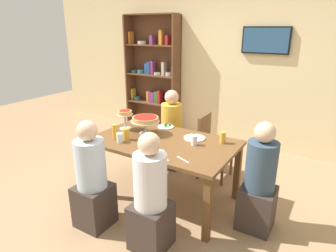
{
  "coord_description": "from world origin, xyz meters",
  "views": [
    {
      "loc": [
        1.65,
        -2.61,
        1.98
      ],
      "look_at": [
        0.0,
        0.1,
        0.89
      ],
      "focal_mm": 30.85,
      "sensor_mm": 36.0,
      "label": 1
    }
  ],
  "objects_px": {
    "diner_near_right": "(151,201)",
    "salad_plate_spare": "(195,138)",
    "beer_glass_amber_spare": "(223,138)",
    "cutlery_fork_far": "(163,158)",
    "diner_near_left": "(92,183)",
    "dining_table": "(164,147)",
    "deep_dish_pizza_stand": "(145,120)",
    "cutlery_fork_near": "(183,159)",
    "water_glass_clear_near": "(120,138)",
    "personal_pizza_stand": "(125,115)",
    "cutlery_knife_near": "(136,122)",
    "television": "(266,40)",
    "beer_glass_amber_tall": "(126,134)",
    "diner_head_east": "(259,185)",
    "water_glass_clear_far": "(194,140)",
    "bookshelf": "(154,75)",
    "salad_plate_near_diner": "(166,126)",
    "beer_glass_amber_short": "(115,131)",
    "salad_plate_far_diner": "(148,146)",
    "chair_far_right": "(211,143)",
    "diner_far_left": "(172,134)"
  },
  "relations": [
    {
      "from": "bookshelf",
      "to": "water_glass_clear_far",
      "type": "relative_size",
      "value": 19.8
    },
    {
      "from": "personal_pizza_stand",
      "to": "cutlery_fork_far",
      "type": "relative_size",
      "value": 1.38
    },
    {
      "from": "diner_near_left",
      "to": "diner_near_right",
      "type": "bearing_deg",
      "value": -86.72
    },
    {
      "from": "salad_plate_near_diner",
      "to": "salad_plate_far_diner",
      "type": "xyz_separation_m",
      "value": [
        0.19,
        -0.67,
        0.01
      ]
    },
    {
      "from": "television",
      "to": "beer_glass_amber_tall",
      "type": "bearing_deg",
      "value": -111.7
    },
    {
      "from": "diner_near_left",
      "to": "television",
      "type": "bearing_deg",
      "value": -16.66
    },
    {
      "from": "diner_head_east",
      "to": "beer_glass_amber_spare",
      "type": "distance_m",
      "value": 0.65
    },
    {
      "from": "salad_plate_spare",
      "to": "water_glass_clear_near",
      "type": "height_order",
      "value": "water_glass_clear_near"
    },
    {
      "from": "diner_near_right",
      "to": "dining_table",
      "type": "bearing_deg",
      "value": 24.28
    },
    {
      "from": "salad_plate_spare",
      "to": "water_glass_clear_near",
      "type": "xyz_separation_m",
      "value": [
        -0.67,
        -0.54,
        0.04
      ]
    },
    {
      "from": "cutlery_fork_near",
      "to": "beer_glass_amber_short",
      "type": "bearing_deg",
      "value": -163.29
    },
    {
      "from": "beer_glass_amber_tall",
      "to": "water_glass_clear_far",
      "type": "bearing_deg",
      "value": 19.7
    },
    {
      "from": "bookshelf",
      "to": "beer_glass_amber_tall",
      "type": "distance_m",
      "value": 2.5
    },
    {
      "from": "dining_table",
      "to": "diner_near_right",
      "type": "relative_size",
      "value": 1.43
    },
    {
      "from": "diner_near_right",
      "to": "salad_plate_spare",
      "type": "xyz_separation_m",
      "value": [
        -0.07,
        1.02,
        0.26
      ]
    },
    {
      "from": "beer_glass_amber_spare",
      "to": "personal_pizza_stand",
      "type": "bearing_deg",
      "value": -170.98
    },
    {
      "from": "dining_table",
      "to": "chair_far_right",
      "type": "height_order",
      "value": "chair_far_right"
    },
    {
      "from": "beer_glass_amber_spare",
      "to": "cutlery_fork_far",
      "type": "bearing_deg",
      "value": -118.09
    },
    {
      "from": "beer_glass_amber_tall",
      "to": "water_glass_clear_far",
      "type": "xyz_separation_m",
      "value": [
        0.74,
        0.27,
        -0.01
      ]
    },
    {
      "from": "cutlery_fork_far",
      "to": "water_glass_clear_near",
      "type": "bearing_deg",
      "value": -175.26
    },
    {
      "from": "television",
      "to": "personal_pizza_stand",
      "type": "distance_m",
      "value": 2.49
    },
    {
      "from": "diner_near_left",
      "to": "water_glass_clear_far",
      "type": "relative_size",
      "value": 10.29
    },
    {
      "from": "diner_near_left",
      "to": "diner_head_east",
      "type": "height_order",
      "value": "same"
    },
    {
      "from": "water_glass_clear_far",
      "to": "diner_near_left",
      "type": "bearing_deg",
      "value": -128.44
    },
    {
      "from": "beer_glass_amber_short",
      "to": "water_glass_clear_near",
      "type": "distance_m",
      "value": 0.15
    },
    {
      "from": "beer_glass_amber_spare",
      "to": "cutlery_fork_far",
      "type": "distance_m",
      "value": 0.78
    },
    {
      "from": "beer_glass_amber_tall",
      "to": "beer_glass_amber_short",
      "type": "height_order",
      "value": "beer_glass_amber_short"
    },
    {
      "from": "dining_table",
      "to": "diner_near_right",
      "type": "height_order",
      "value": "diner_near_right"
    },
    {
      "from": "bookshelf",
      "to": "beer_glass_amber_short",
      "type": "xyz_separation_m",
      "value": [
        0.96,
        -2.24,
        -0.28
      ]
    },
    {
      "from": "personal_pizza_stand",
      "to": "salad_plate_near_diner",
      "type": "relative_size",
      "value": 1.19
    },
    {
      "from": "diner_near_right",
      "to": "salad_plate_near_diner",
      "type": "xyz_separation_m",
      "value": [
        -0.57,
        1.19,
        0.26
      ]
    },
    {
      "from": "bookshelf",
      "to": "diner_near_right",
      "type": "relative_size",
      "value": 1.92
    },
    {
      "from": "salad_plate_spare",
      "to": "diner_near_left",
      "type": "bearing_deg",
      "value": -120.26
    },
    {
      "from": "diner_near_right",
      "to": "personal_pizza_stand",
      "type": "relative_size",
      "value": 4.64
    },
    {
      "from": "cutlery_knife_near",
      "to": "dining_table",
      "type": "bearing_deg",
      "value": 146.88
    },
    {
      "from": "salad_plate_far_diner",
      "to": "salad_plate_spare",
      "type": "relative_size",
      "value": 0.79
    },
    {
      "from": "water_glass_clear_far",
      "to": "diner_near_right",
      "type": "bearing_deg",
      "value": -90.61
    },
    {
      "from": "diner_near_right",
      "to": "cutlery_fork_far",
      "type": "xyz_separation_m",
      "value": [
        -0.11,
        0.37,
        0.25
      ]
    },
    {
      "from": "personal_pizza_stand",
      "to": "cutlery_knife_near",
      "type": "bearing_deg",
      "value": 101.08
    },
    {
      "from": "bookshelf",
      "to": "water_glass_clear_near",
      "type": "xyz_separation_m",
      "value": [
        1.1,
        -2.31,
        -0.31
      ]
    },
    {
      "from": "cutlery_fork_near",
      "to": "television",
      "type": "bearing_deg",
      "value": 110.26
    },
    {
      "from": "personal_pizza_stand",
      "to": "salad_plate_near_diner",
      "type": "height_order",
      "value": "personal_pizza_stand"
    },
    {
      "from": "beer_glass_amber_short",
      "to": "water_glass_clear_near",
      "type": "height_order",
      "value": "beer_glass_amber_short"
    },
    {
      "from": "bookshelf",
      "to": "salad_plate_near_diner",
      "type": "relative_size",
      "value": 10.58
    },
    {
      "from": "diner_far_left",
      "to": "dining_table",
      "type": "bearing_deg",
      "value": 24.49
    },
    {
      "from": "television",
      "to": "water_glass_clear_near",
      "type": "xyz_separation_m",
      "value": [
        -0.93,
        -2.4,
        -0.99
      ]
    },
    {
      "from": "beer_glass_amber_spare",
      "to": "cutlery_fork_near",
      "type": "bearing_deg",
      "value": -105.99
    },
    {
      "from": "diner_near_left",
      "to": "cutlery_fork_far",
      "type": "bearing_deg",
      "value": -54.59
    },
    {
      "from": "deep_dish_pizza_stand",
      "to": "cutlery_knife_near",
      "type": "xyz_separation_m",
      "value": [
        -0.38,
        0.3,
        -0.17
      ]
    },
    {
      "from": "deep_dish_pizza_stand",
      "to": "cutlery_fork_near",
      "type": "xyz_separation_m",
      "value": [
        0.74,
        -0.41,
        -0.17
      ]
    }
  ]
}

